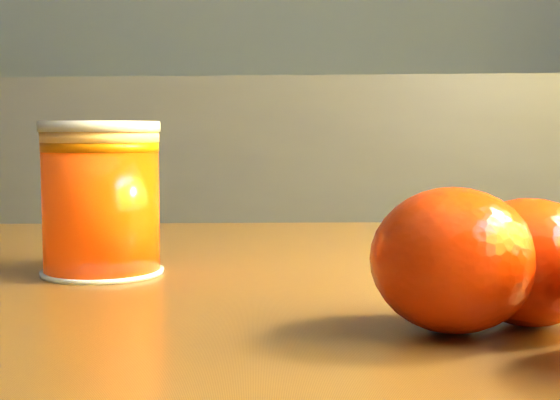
# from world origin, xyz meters

# --- Properties ---
(juice_glass) EXTENTS (0.08, 0.08, 0.10)m
(juice_glass) POSITION_xyz_m (0.77, 0.25, 0.76)
(juice_glass) COLOR #FF3D05
(juice_glass) RESTS_ON table
(orange_front) EXTENTS (0.09, 0.09, 0.07)m
(orange_front) POSITION_xyz_m (0.98, 0.12, 0.74)
(orange_front) COLOR red
(orange_front) RESTS_ON table
(orange_back) EXTENTS (0.08, 0.08, 0.06)m
(orange_back) POSITION_xyz_m (1.02, 0.14, 0.74)
(orange_back) COLOR red
(orange_back) RESTS_ON table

